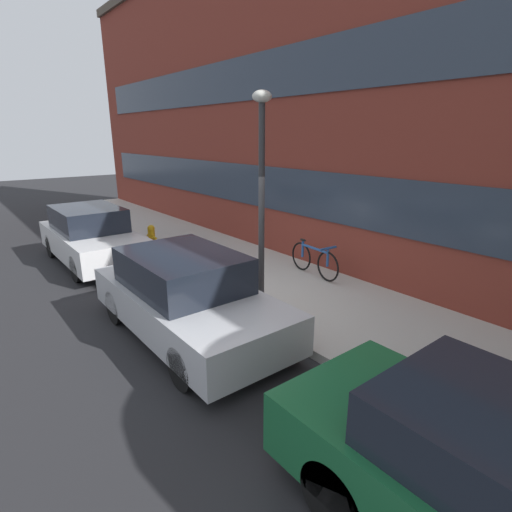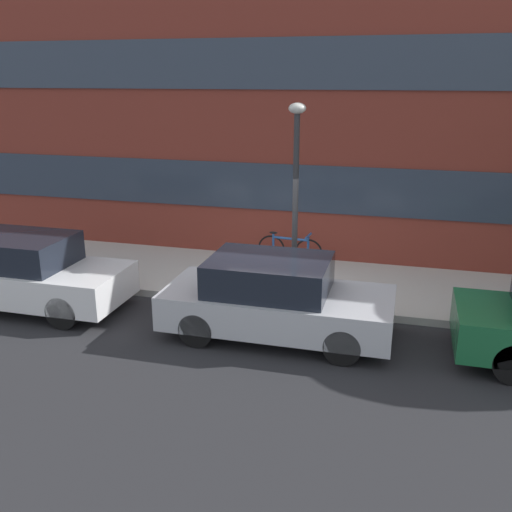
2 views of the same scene
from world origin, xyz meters
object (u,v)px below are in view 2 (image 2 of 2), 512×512
Objects in this scene: parked_car_white at (25,273)px; parked_car_silver at (275,298)px; fire_hydrant at (78,260)px; lamp_post at (296,178)px; bicycle at (290,249)px.

parked_car_white is 1.00× the size of parked_car_silver.
fire_hydrant is (-4.79, 1.54, -0.20)m from parked_car_silver.
parked_car_silver is 1.05× the size of lamp_post.
parked_car_silver is 3.47m from bicycle.
parked_car_silver reaches higher than fire_hydrant.
fire_hydrant is (0.19, 1.54, -0.22)m from parked_car_white.
fire_hydrant is 5.22m from lamp_post.
parked_car_silver is (4.98, 0.00, -0.02)m from parked_car_white.
parked_car_white is at bearing 180.00° from parked_car_silver.
parked_car_silver is 2.52× the size of bicycle.
bicycle reaches higher than fire_hydrant.
parked_car_silver is at bearing 0.00° from parked_car_white.
lamp_post is (4.80, -0.00, 2.04)m from fire_hydrant.
parked_car_white is at bearing -162.91° from lamp_post.
parked_car_silver is 5.90× the size of fire_hydrant.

